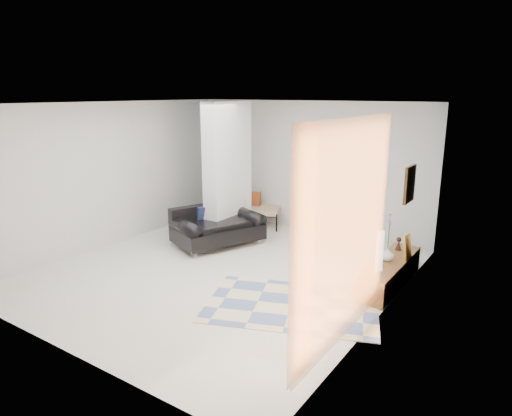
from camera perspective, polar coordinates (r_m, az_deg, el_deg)
The scene contains 17 objects.
floor at distance 7.88m, azimuth -4.08°, elevation -7.89°, with size 6.00×6.00×0.00m, color beige.
ceiling at distance 7.30m, azimuth -4.48°, elevation 12.90°, with size 6.00×6.00×0.00m, color white.
wall_back at distance 9.96m, azimuth 6.45°, elevation 5.13°, with size 6.00×6.00×0.00m, color silver.
wall_front at distance 5.51m, azimuth -23.88°, elevation -3.57°, with size 6.00×6.00×0.00m, color silver.
wall_left at distance 9.39m, azimuth -17.65°, elevation 3.99°, with size 6.00×6.00×0.00m, color silver.
wall_right at distance 6.21m, azimuth 16.18°, elevation -0.97°, with size 6.00×6.00×0.00m, color silver.
partition_column at distance 9.37m, azimuth -3.55°, elevation 4.62°, with size 0.35×1.20×2.80m, color silver.
hallway_door at distance 11.10m, azimuth -3.38°, elevation 4.15°, with size 0.85×0.06×2.04m, color white.
curtain at distance 5.17m, azimuth 11.41°, elevation -3.12°, with size 2.55×2.55×0.00m, color orange.
wall_art at distance 7.12m, azimuth 18.66°, elevation 2.84°, with size 0.04×0.45×0.55m, color #37220F.
media_console at distance 7.58m, azimuth 16.33°, elevation -7.73°, with size 0.45×1.89×0.80m.
loveseat at distance 9.17m, azimuth -4.98°, elevation -2.37°, with size 1.56×1.95×0.76m.
daybed at distance 10.45m, azimuth -2.06°, elevation 0.12°, with size 1.98×1.40×0.77m.
area_rug at distance 6.71m, azimuth 4.49°, elevation -11.97°, with size 2.42×1.61×0.01m, color beige.
cylinder_lamp at distance 6.96m, azimuth 15.18°, elevation -5.23°, with size 0.11×0.11×0.61m, color beige.
bronze_figurine at distance 8.01m, azimuth 17.40°, elevation -4.28°, with size 0.11×0.11×0.22m, color #321E16, non-canonical shape.
vase at distance 7.47m, azimuth 16.09°, elevation -5.53°, with size 0.21×0.21×0.22m, color silver.
Camera 1 is at (4.51, -5.74, 2.98)m, focal length 32.00 mm.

